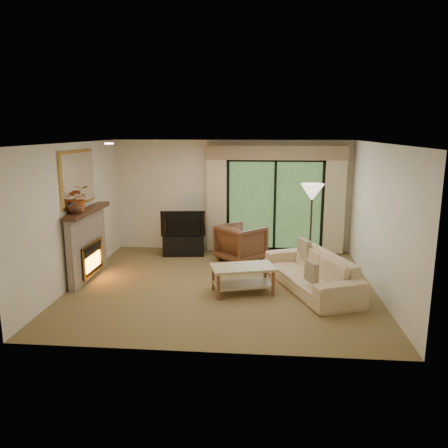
# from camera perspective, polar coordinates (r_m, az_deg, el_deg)

# --- Properties ---
(floor) EXTENTS (5.50, 5.50, 0.00)m
(floor) POSITION_cam_1_polar(r_m,az_deg,el_deg) (8.17, -0.19, -8.01)
(floor) COLOR olive
(floor) RESTS_ON ground
(ceiling) EXTENTS (5.50, 5.50, 0.00)m
(ceiling) POSITION_cam_1_polar(r_m,az_deg,el_deg) (7.67, -0.20, 10.53)
(ceiling) COLOR silver
(ceiling) RESTS_ON ground
(wall_back) EXTENTS (5.00, 0.00, 5.00)m
(wall_back) POSITION_cam_1_polar(r_m,az_deg,el_deg) (10.28, 1.08, 3.67)
(wall_back) COLOR silver
(wall_back) RESTS_ON ground
(wall_front) EXTENTS (5.00, 0.00, 5.00)m
(wall_front) POSITION_cam_1_polar(r_m,az_deg,el_deg) (5.41, -2.61, -4.17)
(wall_front) COLOR silver
(wall_front) RESTS_ON ground
(wall_left) EXTENTS (0.00, 5.00, 5.00)m
(wall_left) POSITION_cam_1_polar(r_m,az_deg,el_deg) (8.52, -18.95, 1.23)
(wall_left) COLOR silver
(wall_left) RESTS_ON ground
(wall_right) EXTENTS (0.00, 5.00, 5.00)m
(wall_right) POSITION_cam_1_polar(r_m,az_deg,el_deg) (8.06, 19.68, 0.58)
(wall_right) COLOR silver
(wall_right) RESTS_ON ground
(fireplace) EXTENTS (0.24, 1.70, 1.37)m
(fireplace) POSITION_cam_1_polar(r_m,az_deg,el_deg) (8.78, -17.44, -2.47)
(fireplace) COLOR gray
(fireplace) RESTS_ON floor
(mirror) EXTENTS (0.07, 1.45, 1.02)m
(mirror) POSITION_cam_1_polar(r_m,az_deg,el_deg) (8.59, -18.50, 5.74)
(mirror) COLOR gold
(mirror) RESTS_ON wall_left
(sliding_door) EXTENTS (2.26, 0.10, 2.16)m
(sliding_door) POSITION_cam_1_polar(r_m,az_deg,el_deg) (10.24, 6.65, 2.43)
(sliding_door) COLOR black
(sliding_door) RESTS_ON floor
(curtain_left) EXTENTS (0.45, 0.18, 2.35)m
(curtain_left) POSITION_cam_1_polar(r_m,az_deg,el_deg) (10.16, -0.96, 3.01)
(curtain_left) COLOR beige
(curtain_left) RESTS_ON floor
(curtain_right) EXTENTS (0.45, 0.18, 2.35)m
(curtain_right) POSITION_cam_1_polar(r_m,az_deg,el_deg) (10.24, 14.25, 2.70)
(curtain_right) COLOR beige
(curtain_right) RESTS_ON floor
(cornice) EXTENTS (3.20, 0.24, 0.32)m
(cornice) POSITION_cam_1_polar(r_m,az_deg,el_deg) (10.02, 6.83, 9.23)
(cornice) COLOR #967957
(cornice) RESTS_ON wall_back
(media_console) EXTENTS (0.97, 0.52, 0.47)m
(media_console) POSITION_cam_1_polar(r_m,az_deg,el_deg) (10.09, -5.28, -2.73)
(media_console) COLOR black
(media_console) RESTS_ON floor
(tv) EXTENTS (1.01, 0.25, 0.58)m
(tv) POSITION_cam_1_polar(r_m,az_deg,el_deg) (9.97, -5.33, 0.17)
(tv) COLOR black
(tv) RESTS_ON media_console
(armchair) EXTENTS (1.23, 1.23, 0.81)m
(armchair) POSITION_cam_1_polar(r_m,az_deg,el_deg) (9.55, 2.23, -2.49)
(armchair) COLOR brown
(armchair) RESTS_ON floor
(sofa) EXTENTS (1.65, 2.43, 0.66)m
(sofa) POSITION_cam_1_polar(r_m,az_deg,el_deg) (8.02, 11.35, -6.16)
(sofa) COLOR #CCB085
(sofa) RESTS_ON floor
(pillow_near) EXTENTS (0.21, 0.35, 0.34)m
(pillow_near) POSITION_cam_1_polar(r_m,az_deg,el_deg) (7.32, 11.36, -6.14)
(pillow_near) COLOR brown
(pillow_near) RESTS_ON sofa
(pillow_far) EXTENTS (0.25, 0.42, 0.41)m
(pillow_far) POSITION_cam_1_polar(r_m,az_deg,el_deg) (8.57, 10.44, -3.32)
(pillow_far) COLOR brown
(pillow_far) RESTS_ON sofa
(coffee_table) EXTENTS (1.21, 0.88, 0.49)m
(coffee_table) POSITION_cam_1_polar(r_m,az_deg,el_deg) (7.74, 2.46, -7.26)
(coffee_table) COLOR tan
(coffee_table) RESTS_ON floor
(floor_lamp) EXTENTS (0.61, 0.61, 1.76)m
(floor_lamp) POSITION_cam_1_polar(r_m,az_deg,el_deg) (9.12, 11.26, -0.34)
(floor_lamp) COLOR beige
(floor_lamp) RESTS_ON floor
(vase) EXTENTS (0.31, 0.31, 0.26)m
(vase) POSITION_cam_1_polar(r_m,az_deg,el_deg) (8.18, -18.93, 2.23)
(vase) COLOR #402315
(vase) RESTS_ON fireplace
(branches) EXTENTS (0.54, 0.51, 0.49)m
(branches) POSITION_cam_1_polar(r_m,az_deg,el_deg) (8.33, -18.46, 3.22)
(branches) COLOR #AE4B1A
(branches) RESTS_ON fireplace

